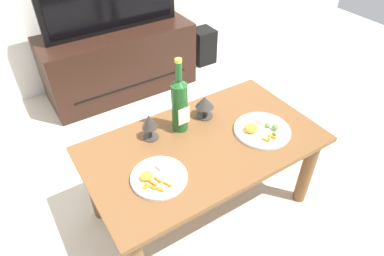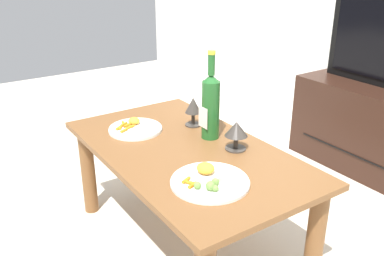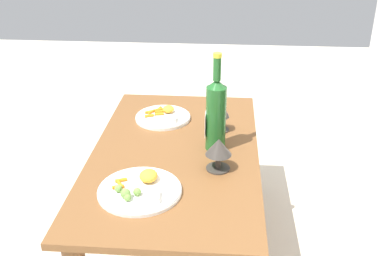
# 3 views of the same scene
# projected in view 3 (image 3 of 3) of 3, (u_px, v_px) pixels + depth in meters

# --- Properties ---
(ground_plane) EXTENTS (6.40, 6.40, 0.00)m
(ground_plane) POSITION_uv_depth(u_px,v_px,m) (177.00, 248.00, 2.02)
(ground_plane) COLOR beige
(dining_table) EXTENTS (1.14, 0.65, 0.48)m
(dining_table) POSITION_uv_depth(u_px,v_px,m) (176.00, 171.00, 1.85)
(dining_table) COLOR brown
(dining_table) RESTS_ON ground_plane
(wine_bottle) EXTENTS (0.08, 0.08, 0.39)m
(wine_bottle) POSITION_uv_depth(u_px,v_px,m) (216.00, 112.00, 1.76)
(wine_bottle) COLOR #1E5923
(wine_bottle) RESTS_ON dining_table
(goblet_left) EXTENTS (0.08, 0.08, 0.14)m
(goblet_left) POSITION_uv_depth(u_px,v_px,m) (221.00, 111.00, 1.93)
(goblet_left) COLOR #38332D
(goblet_left) RESTS_ON dining_table
(goblet_right) EXTENTS (0.10, 0.10, 0.12)m
(goblet_right) POSITION_uv_depth(u_px,v_px,m) (219.00, 149.00, 1.65)
(goblet_right) COLOR #38332D
(goblet_right) RESTS_ON dining_table
(dinner_plate_left) EXTENTS (0.25, 0.25, 0.04)m
(dinner_plate_left) POSITION_uv_depth(u_px,v_px,m) (163.00, 116.00, 2.07)
(dinner_plate_left) COLOR white
(dinner_plate_left) RESTS_ON dining_table
(dinner_plate_right) EXTENTS (0.28, 0.28, 0.05)m
(dinner_plate_right) POSITION_uv_depth(u_px,v_px,m) (140.00, 189.00, 1.55)
(dinner_plate_right) COLOR white
(dinner_plate_right) RESTS_ON dining_table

